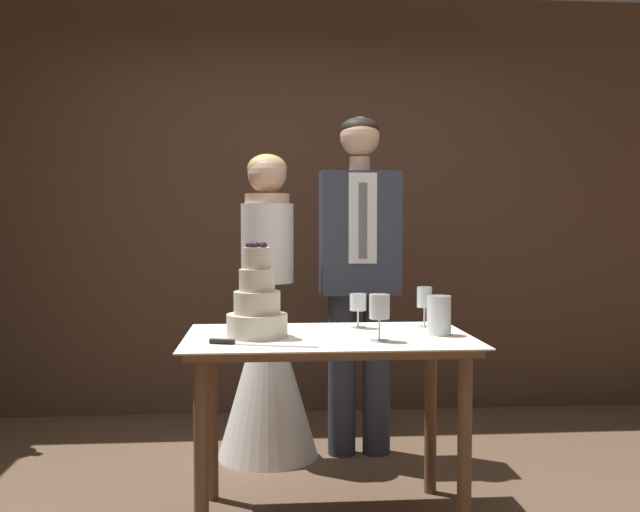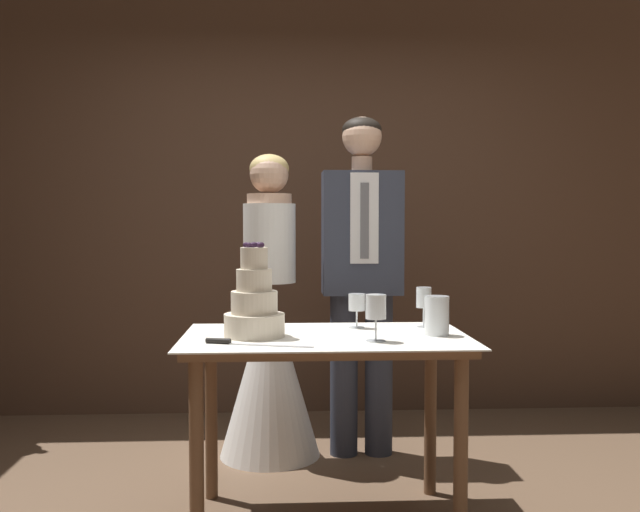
{
  "view_description": "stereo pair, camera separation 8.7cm",
  "coord_description": "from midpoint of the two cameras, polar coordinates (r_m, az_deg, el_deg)",
  "views": [
    {
      "loc": [
        -0.21,
        -2.74,
        1.27
      ],
      "look_at": [
        0.06,
        0.63,
        1.1
      ],
      "focal_mm": 40.0,
      "sensor_mm": 36.0,
      "label": 1
    },
    {
      "loc": [
        -0.13,
        -2.75,
        1.27
      ],
      "look_at": [
        0.06,
        0.63,
        1.1
      ],
      "focal_mm": 40.0,
      "sensor_mm": 36.0,
      "label": 2
    }
  ],
  "objects": [
    {
      "name": "wine_glass_far",
      "position": [
        2.84,
        5.37,
        -4.26
      ],
      "size": [
        0.08,
        0.08,
        0.19
      ],
      "color": "silver",
      "rests_on": "cake_table"
    },
    {
      "name": "tiered_cake",
      "position": [
        2.95,
        -4.43,
        -3.96
      ],
      "size": [
        0.25,
        0.25,
        0.39
      ],
      "color": "beige",
      "rests_on": "cake_table"
    },
    {
      "name": "cake_knife",
      "position": [
        2.79,
        -5.68,
        -6.91
      ],
      "size": [
        0.42,
        0.15,
        0.02
      ],
      "rotation": [
        0.0,
        0.0,
        -0.29
      ],
      "color": "silver",
      "rests_on": "cake_table"
    },
    {
      "name": "wall_back",
      "position": [
        4.76,
        -1.02,
        4.03
      ],
      "size": [
        5.2,
        0.12,
        2.74
      ],
      "primitive_type": "cube",
      "color": "#513828",
      "rests_on": "ground_plane"
    },
    {
      "name": "hurricane_candle",
      "position": [
        3.03,
        10.14,
        -4.79
      ],
      "size": [
        0.1,
        0.1,
        0.16
      ],
      "color": "silver",
      "rests_on": "cake_table"
    },
    {
      "name": "wine_glass_middle",
      "position": [
        3.24,
        9.07,
        -3.46
      ],
      "size": [
        0.07,
        0.07,
        0.18
      ],
      "color": "silver",
      "rests_on": "cake_table"
    },
    {
      "name": "groom",
      "position": [
        3.85,
        4.0,
        -0.73
      ],
      "size": [
        0.42,
        0.25,
        1.83
      ],
      "color": "#333847",
      "rests_on": "ground_plane"
    },
    {
      "name": "bride",
      "position": [
        3.87,
        -3.39,
        -7.18
      ],
      "size": [
        0.54,
        0.54,
        1.63
      ],
      "color": "white",
      "rests_on": "ground_plane"
    },
    {
      "name": "wine_glass_near",
      "position": [
        3.19,
        3.74,
        -3.87
      ],
      "size": [
        0.07,
        0.07,
        0.15
      ],
      "color": "silver",
      "rests_on": "cake_table"
    },
    {
      "name": "cake_table",
      "position": [
        3.01,
        1.28,
        -8.43
      ],
      "size": [
        1.19,
        0.74,
        0.79
      ],
      "color": "brown",
      "rests_on": "ground_plane"
    }
  ]
}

